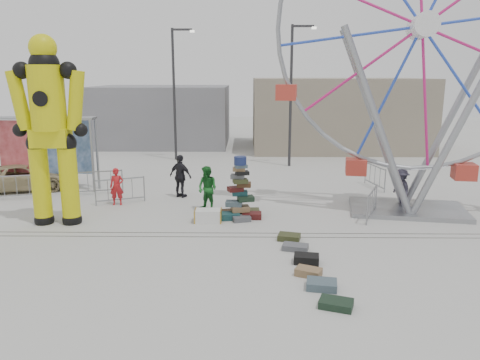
{
  "coord_description": "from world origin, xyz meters",
  "views": [
    {
      "loc": [
        0.46,
        -14.19,
        5.33
      ],
      "look_at": [
        0.24,
        2.32,
        1.57
      ],
      "focal_mm": 35.0,
      "sensor_mm": 36.0,
      "label": 1
    }
  ],
  "objects_px": {
    "barricade_wheel_front": "(372,204)",
    "pedestrian_red": "(117,187)",
    "lamp_post_left": "(175,88)",
    "steamer_trunk": "(208,216)",
    "suitcase_tower": "(240,201)",
    "pedestrian_black": "(181,176)",
    "banner_scaffold": "(45,136)",
    "barricade_dummy_c": "(120,191)",
    "pedestrian_green": "(207,189)",
    "barricade_dummy_a": "(16,187)",
    "parked_suv": "(25,177)",
    "barricade_dummy_b": "(99,182)",
    "lamp_post_right": "(293,89)",
    "crash_test_dummy": "(50,124)",
    "ferris_wheel": "(420,52)",
    "pedestrian_grey": "(401,189)",
    "barricade_wheel_back": "(375,176)"
  },
  "relations": [
    {
      "from": "barricade_wheel_back",
      "to": "crash_test_dummy",
      "type": "bearing_deg",
      "value": -78.3
    },
    {
      "from": "lamp_post_left",
      "to": "barricade_wheel_front",
      "type": "bearing_deg",
      "value": -53.21
    },
    {
      "from": "lamp_post_right",
      "to": "barricade_wheel_back",
      "type": "xyz_separation_m",
      "value": [
        3.5,
        -5.38,
        -3.93
      ]
    },
    {
      "from": "pedestrian_green",
      "to": "parked_suv",
      "type": "bearing_deg",
      "value": -165.84
    },
    {
      "from": "banner_scaffold",
      "to": "parked_suv",
      "type": "height_order",
      "value": "banner_scaffold"
    },
    {
      "from": "suitcase_tower",
      "to": "barricade_dummy_a",
      "type": "height_order",
      "value": "suitcase_tower"
    },
    {
      "from": "crash_test_dummy",
      "to": "barricade_dummy_b",
      "type": "relative_size",
      "value": 3.42
    },
    {
      "from": "ferris_wheel",
      "to": "pedestrian_green",
      "type": "distance_m",
      "value": 9.48
    },
    {
      "from": "pedestrian_red",
      "to": "parked_suv",
      "type": "height_order",
      "value": "pedestrian_red"
    },
    {
      "from": "crash_test_dummy",
      "to": "barricade_wheel_back",
      "type": "relative_size",
      "value": 3.42
    },
    {
      "from": "lamp_post_right",
      "to": "banner_scaffold",
      "type": "height_order",
      "value": "lamp_post_right"
    },
    {
      "from": "barricade_wheel_back",
      "to": "pedestrian_black",
      "type": "height_order",
      "value": "pedestrian_black"
    },
    {
      "from": "banner_scaffold",
      "to": "barricade_dummy_a",
      "type": "xyz_separation_m",
      "value": [
        -0.69,
        -1.72,
        -2.01
      ]
    },
    {
      "from": "barricade_wheel_back",
      "to": "ferris_wheel",
      "type": "bearing_deg",
      "value": -8.0
    },
    {
      "from": "crash_test_dummy",
      "to": "barricade_wheel_front",
      "type": "height_order",
      "value": "crash_test_dummy"
    },
    {
      "from": "suitcase_tower",
      "to": "pedestrian_black",
      "type": "xyz_separation_m",
      "value": [
        -2.64,
        2.93,
        0.29
      ]
    },
    {
      "from": "barricade_dummy_c",
      "to": "pedestrian_black",
      "type": "distance_m",
      "value": 2.65
    },
    {
      "from": "steamer_trunk",
      "to": "barricade_dummy_c",
      "type": "xyz_separation_m",
      "value": [
        -3.88,
        2.45,
        0.32
      ]
    },
    {
      "from": "steamer_trunk",
      "to": "pedestrian_red",
      "type": "distance_m",
      "value": 4.58
    },
    {
      "from": "lamp_post_right",
      "to": "pedestrian_green",
      "type": "bearing_deg",
      "value": -114.22
    },
    {
      "from": "ferris_wheel",
      "to": "barricade_dummy_c",
      "type": "height_order",
      "value": "ferris_wheel"
    },
    {
      "from": "banner_scaffold",
      "to": "pedestrian_green",
      "type": "bearing_deg",
      "value": -22.16
    },
    {
      "from": "barricade_dummy_c",
      "to": "pedestrian_red",
      "type": "xyz_separation_m",
      "value": [
        -0.07,
        -0.21,
        0.22
      ]
    },
    {
      "from": "barricade_wheel_back",
      "to": "barricade_wheel_front",
      "type": "bearing_deg",
      "value": -27.89
    },
    {
      "from": "pedestrian_green",
      "to": "barricade_dummy_a",
      "type": "bearing_deg",
      "value": -155.68
    },
    {
      "from": "steamer_trunk",
      "to": "parked_suv",
      "type": "bearing_deg",
      "value": 152.15
    },
    {
      "from": "pedestrian_black",
      "to": "barricade_wheel_back",
      "type": "bearing_deg",
      "value": -139.75
    },
    {
      "from": "barricade_wheel_front",
      "to": "pedestrian_grey",
      "type": "height_order",
      "value": "pedestrian_grey"
    },
    {
      "from": "banner_scaffold",
      "to": "barricade_dummy_c",
      "type": "distance_m",
      "value": 4.99
    },
    {
      "from": "ferris_wheel",
      "to": "banner_scaffold",
      "type": "xyz_separation_m",
      "value": [
        -15.61,
        3.3,
        -3.54
      ]
    },
    {
      "from": "lamp_post_right",
      "to": "suitcase_tower",
      "type": "distance_m",
      "value": 11.25
    },
    {
      "from": "banner_scaffold",
      "to": "steamer_trunk",
      "type": "xyz_separation_m",
      "value": [
        7.83,
        -4.73,
        -2.33
      ]
    },
    {
      "from": "crash_test_dummy",
      "to": "ferris_wheel",
      "type": "relative_size",
      "value": 0.55
    },
    {
      "from": "crash_test_dummy",
      "to": "steamer_trunk",
      "type": "height_order",
      "value": "crash_test_dummy"
    },
    {
      "from": "crash_test_dummy",
      "to": "suitcase_tower",
      "type": "bearing_deg",
      "value": 5.87
    },
    {
      "from": "suitcase_tower",
      "to": "pedestrian_green",
      "type": "xyz_separation_m",
      "value": [
        -1.3,
        0.92,
        0.23
      ]
    },
    {
      "from": "barricade_dummy_a",
      "to": "parked_suv",
      "type": "relative_size",
      "value": 0.46
    },
    {
      "from": "lamp_post_right",
      "to": "barricade_dummy_a",
      "type": "bearing_deg",
      "value": -148.36
    },
    {
      "from": "lamp_post_left",
      "to": "pedestrian_black",
      "type": "distance_m",
      "value": 10.02
    },
    {
      "from": "barricade_wheel_front",
      "to": "pedestrian_red",
      "type": "bearing_deg",
      "value": 104.34
    },
    {
      "from": "ferris_wheel",
      "to": "barricade_wheel_front",
      "type": "distance_m",
      "value": 5.86
    },
    {
      "from": "parked_suv",
      "to": "steamer_trunk",
      "type": "bearing_deg",
      "value": -134.33
    },
    {
      "from": "ferris_wheel",
      "to": "barricade_wheel_back",
      "type": "height_order",
      "value": "ferris_wheel"
    },
    {
      "from": "suitcase_tower",
      "to": "barricade_dummy_b",
      "type": "bearing_deg",
      "value": 145.46
    },
    {
      "from": "barricade_dummy_b",
      "to": "barricade_wheel_back",
      "type": "height_order",
      "value": "same"
    },
    {
      "from": "lamp_post_right",
      "to": "pedestrian_green",
      "type": "xyz_separation_m",
      "value": [
        -4.17,
        -9.26,
        -3.59
      ]
    },
    {
      "from": "pedestrian_green",
      "to": "pedestrian_grey",
      "type": "bearing_deg",
      "value": 37.85
    },
    {
      "from": "lamp_post_right",
      "to": "parked_suv",
      "type": "distance_m",
      "value": 14.8
    },
    {
      "from": "lamp_post_right",
      "to": "pedestrian_grey",
      "type": "height_order",
      "value": "lamp_post_right"
    },
    {
      "from": "suitcase_tower",
      "to": "pedestrian_black",
      "type": "relative_size",
      "value": 1.24
    }
  ]
}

